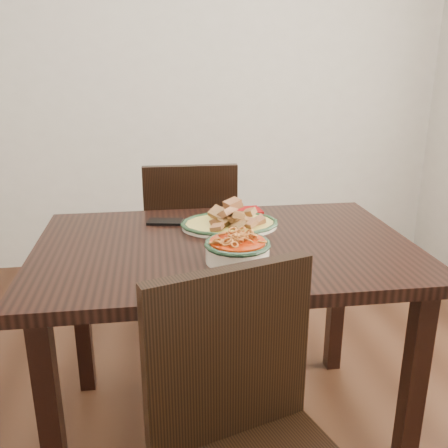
{
  "coord_description": "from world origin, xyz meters",
  "views": [
    {
      "loc": [
        -0.16,
        -1.52,
        1.33
      ],
      "look_at": [
        0.07,
        0.04,
        0.81
      ],
      "focal_mm": 40.0,
      "sensor_mm": 36.0,
      "label": 1
    }
  ],
  "objects": [
    {
      "name": "floor",
      "position": [
        0.0,
        0.0,
        0.0
      ],
      "size": [
        3.5,
        3.5,
        0.0
      ],
      "primitive_type": "plane",
      "color": "#321B0F",
      "rests_on": "ground"
    },
    {
      "name": "wall_back",
      "position": [
        0.0,
        1.75,
        1.3
      ],
      "size": [
        3.5,
        0.1,
        2.6
      ],
      "primitive_type": "cube",
      "color": "beige",
      "rests_on": "ground"
    },
    {
      "name": "dining_table",
      "position": [
        0.07,
        0.02,
        0.66
      ],
      "size": [
        1.25,
        0.83,
        0.75
      ],
      "color": "black",
      "rests_on": "ground"
    },
    {
      "name": "chair_far",
      "position": [
        0.0,
        0.74,
        0.5
      ],
      "size": [
        0.43,
        0.43,
        0.89
      ],
      "rotation": [
        0.0,
        0.0,
        3.12
      ],
      "color": "black",
      "rests_on": "ground"
    },
    {
      "name": "chair_near",
      "position": [
        0.03,
        -0.62,
        0.5
      ],
      "size": [
        0.53,
        0.53,
        0.89
      ],
      "rotation": [
        0.0,
        0.0,
        0.32
      ],
      "color": "black",
      "rests_on": "ground"
    },
    {
      "name": "fish_plate",
      "position": [
        0.11,
        0.18,
        0.79
      ],
      "size": [
        0.35,
        0.27,
        0.11
      ],
      "color": "#EEE0C9",
      "rests_on": "dining_table"
    },
    {
      "name": "noodle_bowl",
      "position": [
        0.08,
        -0.14,
        0.79
      ],
      "size": [
        0.2,
        0.2,
        0.08
      ],
      "color": "white",
      "rests_on": "dining_table"
    },
    {
      "name": "smartphone",
      "position": [
        -0.12,
        0.26,
        0.76
      ],
      "size": [
        0.14,
        0.09,
        0.01
      ],
      "primitive_type": "cube",
      "rotation": [
        0.0,
        0.0,
        -0.18
      ],
      "color": "black",
      "rests_on": "dining_table"
    },
    {
      "name": "napkin",
      "position": [
        0.2,
        0.35,
        0.76
      ],
      "size": [
        0.13,
        0.11,
        0.01
      ],
      "primitive_type": "cube",
      "rotation": [
        0.0,
        0.0,
        0.11
      ],
      "color": "maroon",
      "rests_on": "dining_table"
    }
  ]
}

